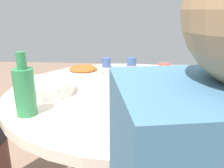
{
  "coord_description": "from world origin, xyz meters",
  "views": [
    {
      "loc": [
        -1.13,
        -0.01,
        1.13
      ],
      "look_at": [
        -0.12,
        0.07,
        0.82
      ],
      "focal_mm": 38.37,
      "sensor_mm": 36.0,
      "label": 1
    }
  ],
  "objects_px": {
    "round_dining_table": "(128,117)",
    "tea_cup_near": "(132,62)",
    "dish_noodles": "(194,77)",
    "dish_tofu_braise": "(134,72)",
    "soup_bowl": "(46,87)",
    "dish_stirfry": "(83,71)",
    "rice_bowl": "(159,117)",
    "tea_cup_far": "(164,68)",
    "dish_eggplant": "(214,99)",
    "green_bottle": "(25,90)",
    "tea_cup_side": "(106,62)"
  },
  "relations": [
    {
      "from": "dish_tofu_braise",
      "to": "soup_bowl",
      "type": "bearing_deg",
      "value": 131.76
    },
    {
      "from": "tea_cup_side",
      "to": "dish_eggplant",
      "type": "bearing_deg",
      "value": -140.28
    },
    {
      "from": "soup_bowl",
      "to": "dish_stirfry",
      "type": "xyz_separation_m",
      "value": [
        0.37,
        -0.11,
        -0.01
      ]
    },
    {
      "from": "soup_bowl",
      "to": "tea_cup_side",
      "type": "bearing_deg",
      "value": -22.26
    },
    {
      "from": "rice_bowl",
      "to": "dish_tofu_braise",
      "type": "distance_m",
      "value": 0.71
    },
    {
      "from": "rice_bowl",
      "to": "soup_bowl",
      "type": "distance_m",
      "value": 0.59
    },
    {
      "from": "round_dining_table",
      "to": "dish_eggplant",
      "type": "height_order",
      "value": "dish_eggplant"
    },
    {
      "from": "soup_bowl",
      "to": "dish_stirfry",
      "type": "relative_size",
      "value": 1.08
    },
    {
      "from": "tea_cup_near",
      "to": "tea_cup_far",
      "type": "bearing_deg",
      "value": -123.24
    },
    {
      "from": "rice_bowl",
      "to": "dish_stirfry",
      "type": "xyz_separation_m",
      "value": [
        0.7,
        0.39,
        -0.03
      ]
    },
    {
      "from": "rice_bowl",
      "to": "round_dining_table",
      "type": "bearing_deg",
      "value": 14.06
    },
    {
      "from": "round_dining_table",
      "to": "dish_noodles",
      "type": "relative_size",
      "value": 5.49
    },
    {
      "from": "green_bottle",
      "to": "rice_bowl",
      "type": "bearing_deg",
      "value": -100.28
    },
    {
      "from": "dish_tofu_braise",
      "to": "tea_cup_far",
      "type": "distance_m",
      "value": 0.2
    },
    {
      "from": "round_dining_table",
      "to": "dish_eggplant",
      "type": "xyz_separation_m",
      "value": [
        -0.15,
        -0.37,
        0.17
      ]
    },
    {
      "from": "rice_bowl",
      "to": "green_bottle",
      "type": "xyz_separation_m",
      "value": [
        0.09,
        0.48,
        0.05
      ]
    },
    {
      "from": "dish_eggplant",
      "to": "tea_cup_near",
      "type": "bearing_deg",
      "value": 28.15
    },
    {
      "from": "dish_noodles",
      "to": "tea_cup_side",
      "type": "xyz_separation_m",
      "value": [
        0.29,
        0.53,
        0.01
      ]
    },
    {
      "from": "dish_stirfry",
      "to": "tea_cup_side",
      "type": "distance_m",
      "value": 0.23
    },
    {
      "from": "soup_bowl",
      "to": "dish_eggplant",
      "type": "bearing_deg",
      "value": -94.95
    },
    {
      "from": "round_dining_table",
      "to": "dish_tofu_braise",
      "type": "distance_m",
      "value": 0.34
    },
    {
      "from": "round_dining_table",
      "to": "tea_cup_side",
      "type": "xyz_separation_m",
      "value": [
        0.48,
        0.16,
        0.18
      ]
    },
    {
      "from": "dish_tofu_braise",
      "to": "tea_cup_far",
      "type": "relative_size",
      "value": 3.7
    },
    {
      "from": "dish_tofu_braise",
      "to": "tea_cup_side",
      "type": "distance_m",
      "value": 0.27
    },
    {
      "from": "dish_tofu_braise",
      "to": "dish_stirfry",
      "type": "height_order",
      "value": "dish_stirfry"
    },
    {
      "from": "green_bottle",
      "to": "tea_cup_far",
      "type": "xyz_separation_m",
      "value": [
        0.69,
        -0.6,
        -0.07
      ]
    },
    {
      "from": "dish_stirfry",
      "to": "green_bottle",
      "type": "distance_m",
      "value": 0.63
    },
    {
      "from": "dish_noodles",
      "to": "tea_cup_side",
      "type": "relative_size",
      "value": 3.39
    },
    {
      "from": "soup_bowl",
      "to": "dish_noodles",
      "type": "bearing_deg",
      "value": -69.76
    },
    {
      "from": "dish_tofu_braise",
      "to": "green_bottle",
      "type": "distance_m",
      "value": 0.75
    },
    {
      "from": "round_dining_table",
      "to": "tea_cup_near",
      "type": "height_order",
      "value": "tea_cup_near"
    },
    {
      "from": "green_bottle",
      "to": "soup_bowl",
      "type": "bearing_deg",
      "value": 2.3
    },
    {
      "from": "dish_noodles",
      "to": "dish_tofu_braise",
      "type": "relative_size",
      "value": 0.88
    },
    {
      "from": "tea_cup_near",
      "to": "green_bottle",
      "type": "bearing_deg",
      "value": 154.39
    },
    {
      "from": "rice_bowl",
      "to": "soup_bowl",
      "type": "xyz_separation_m",
      "value": [
        0.33,
        0.49,
        -0.02
      ]
    },
    {
      "from": "rice_bowl",
      "to": "tea_cup_side",
      "type": "relative_size",
      "value": 4.37
    },
    {
      "from": "round_dining_table",
      "to": "tea_cup_near",
      "type": "distance_m",
      "value": 0.54
    },
    {
      "from": "dish_noodles",
      "to": "tea_cup_side",
      "type": "distance_m",
      "value": 0.6
    },
    {
      "from": "tea_cup_far",
      "to": "soup_bowl",
      "type": "bearing_deg",
      "value": 126.47
    },
    {
      "from": "rice_bowl",
      "to": "dish_stirfry",
      "type": "bearing_deg",
      "value": 28.81
    },
    {
      "from": "green_bottle",
      "to": "tea_cup_side",
      "type": "height_order",
      "value": "green_bottle"
    },
    {
      "from": "dish_tofu_braise",
      "to": "dish_eggplant",
      "type": "height_order",
      "value": "same"
    },
    {
      "from": "dish_noodles",
      "to": "soup_bowl",
      "type": "bearing_deg",
      "value": 110.24
    },
    {
      "from": "round_dining_table",
      "to": "dish_noodles",
      "type": "xyz_separation_m",
      "value": [
        0.2,
        -0.37,
        0.17
      ]
    },
    {
      "from": "dish_stirfry",
      "to": "tea_cup_near",
      "type": "bearing_deg",
      "value": -54.39
    },
    {
      "from": "round_dining_table",
      "to": "tea_cup_far",
      "type": "relative_size",
      "value": 17.88
    },
    {
      "from": "round_dining_table",
      "to": "dish_eggplant",
      "type": "bearing_deg",
      "value": -112.24
    },
    {
      "from": "dish_noodles",
      "to": "tea_cup_far",
      "type": "bearing_deg",
      "value": 40.53
    },
    {
      "from": "dish_tofu_braise",
      "to": "dish_eggplant",
      "type": "xyz_separation_m",
      "value": [
        -0.44,
        -0.33,
        0.0
      ]
    },
    {
      "from": "round_dining_table",
      "to": "dish_stirfry",
      "type": "height_order",
      "value": "dish_stirfry"
    }
  ]
}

